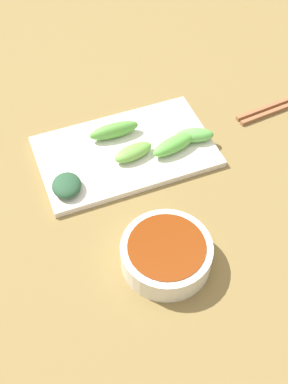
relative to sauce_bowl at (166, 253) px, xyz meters
name	(u,v)px	position (x,y,z in m)	size (l,w,h in m)	color
tabletop	(144,185)	(0.16, -0.03, -0.03)	(2.10, 2.10, 0.02)	olive
sauce_bowl	(166,253)	(0.00, 0.00, 0.00)	(0.14, 0.14, 0.04)	silver
serving_plate	(126,152)	(0.23, -0.02, -0.02)	(0.19, 0.31, 0.01)	silver
broccoli_stalk_0	(174,144)	(0.20, -0.10, 0.00)	(0.03, 0.09, 0.03)	#5CB442
broccoli_stalk_1	(194,135)	(0.21, -0.14, 0.00)	(0.03, 0.07, 0.02)	#60B54D
broccoli_leafy_2	(67,185)	(0.18, 0.10, 0.00)	(0.06, 0.05, 0.02)	#264C31
broccoli_stalk_3	(114,130)	(0.27, -0.01, 0.00)	(0.03, 0.09, 0.03)	#5BA23F
broccoli_stalk_4	(134,152)	(0.21, -0.03, 0.00)	(0.03, 0.07, 0.02)	#6EAE45
chopsticks	(288,103)	(0.24, -0.36, -0.02)	(0.04, 0.23, 0.01)	#925B39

